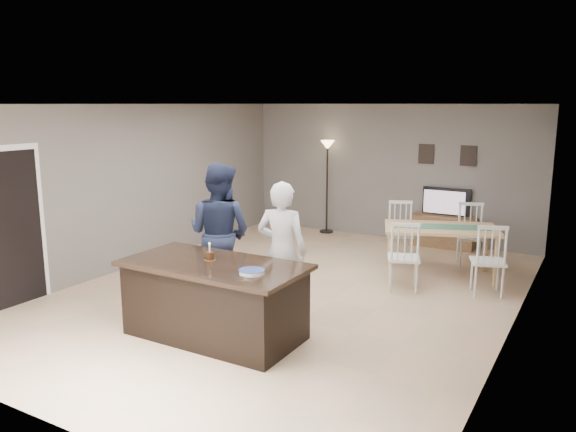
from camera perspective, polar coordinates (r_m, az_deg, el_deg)
The scene contains 14 objects.
floor at distance 8.26m, azimuth 0.28°, elevation -7.78°, with size 8.00×8.00×0.00m, color tan.
room_shell at distance 7.87m, azimuth 0.30°, elevation 3.84°, with size 8.00×8.00×8.00m.
kitchen_island at distance 6.69m, azimuth -7.45°, elevation -8.41°, with size 2.15×1.10×0.90m.
tv_console at distance 11.14m, azimuth 15.43°, elevation -1.53°, with size 1.20×0.40×0.60m, color brown.
television at distance 11.10m, azimuth 15.67°, elevation 1.37°, with size 0.91×0.12×0.53m, color black.
tv_screen_glow at distance 11.02m, azimuth 15.57°, elevation 1.35°, with size 0.78×0.78×0.00m, color #CB5116.
picture_frames at distance 11.13m, azimuth 15.84°, elevation 6.00°, with size 1.10×0.02×0.38m.
doorway at distance 8.31m, azimuth -26.41°, elevation 0.12°, with size 0.00×2.10×2.65m.
woman at distance 7.06m, azimuth -0.62°, elevation -3.58°, with size 0.65×0.42×1.77m, color silver.
man at distance 7.72m, azimuth -6.97°, elevation -1.76°, with size 0.94×0.73×1.93m, color #191F37.
birthday_cake at distance 6.67m, azimuth -7.95°, elevation -4.03°, with size 0.13×0.13×0.21m.
plate_stack at distance 6.10m, azimuth -3.71°, elevation -5.67°, with size 0.28×0.28×0.04m.
dining_table at distance 9.14m, azimuth 15.23°, elevation -1.93°, with size 2.22×2.40×1.05m.
floor_lamp at distance 11.81m, azimuth 4.02°, elevation 5.55°, with size 0.29×0.29×1.96m.
Camera 1 is at (3.86, -6.78, 2.71)m, focal length 35.00 mm.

